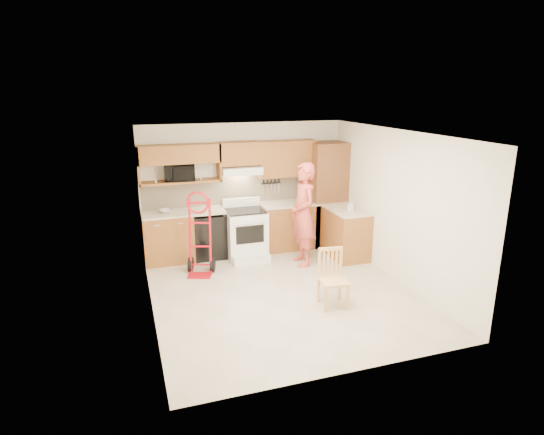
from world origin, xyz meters
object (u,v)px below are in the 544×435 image
range (246,230)px  hand_truck (199,238)px  microwave (180,172)px  dining_chair (334,279)px  person (303,214)px

range → hand_truck: 1.13m
microwave → dining_chair: microwave is taller
dining_chair → person: bearing=89.6°
hand_truck → dining_chair: (1.66, -1.82, -0.23)m
dining_chair → range: bearing=112.6°
microwave → person: 2.39m
microwave → hand_truck: size_ratio=0.41×
range → dining_chair: bearing=-74.0°
hand_truck → dining_chair: hand_truck is taller
person → dining_chair: bearing=-6.9°
hand_truck → range: bearing=48.8°
microwave → hand_truck: 1.37m
range → hand_truck: bearing=-151.1°
microwave → range: bearing=-12.9°
microwave → dining_chair: size_ratio=0.63×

